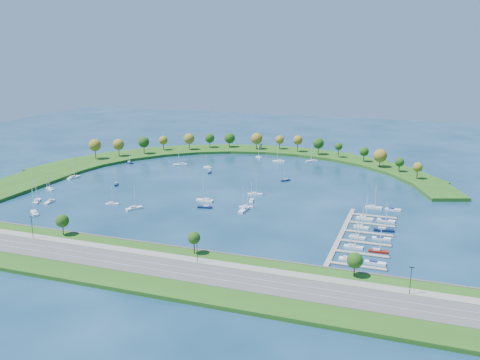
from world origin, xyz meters
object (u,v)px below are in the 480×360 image
(moored_boat_14, at_px, (244,209))
(docked_boat_8, at_px, (364,218))
(moored_boat_6, at_px, (35,212))
(moored_boat_12, at_px, (251,200))
(moored_boat_17, at_px, (259,157))
(moored_boat_13, at_px, (49,201))
(docked_boat_10, at_px, (373,207))
(moored_boat_3, at_px, (112,203))
(moored_boat_11, at_px, (208,167))
(moored_boat_21, at_px, (50,188))
(docked_boat_7, at_px, (384,229))
(moored_boat_2, at_px, (134,208))
(moored_boat_8, at_px, (180,164))
(docked_boat_11, at_px, (393,209))
(moored_boat_7, at_px, (130,162))
(moored_boat_10, at_px, (285,180))
(moored_boat_5, at_px, (255,194))
(docked_boat_4, at_px, (357,236))
(moored_boat_20, at_px, (205,200))
(docked_boat_0, at_px, (349,258))
(moored_boat_18, at_px, (205,206))
(docked_boat_1, at_px, (375,263))
(docked_boat_5, at_px, (381,238))
(docked_boat_9, at_px, (386,220))
(harbor_tower, at_px, (261,147))
(moored_boat_4, at_px, (37,201))
(moored_boat_16, at_px, (116,184))
(moored_boat_19, at_px, (312,160))
(moored_boat_1, at_px, (73,177))
(moored_boat_15, at_px, (210,172))
(dock_system, at_px, (357,237))
(moored_boat_0, at_px, (279,161))
(docked_boat_2, at_px, (353,246))
(docked_boat_3, at_px, (378,250))

(moored_boat_14, xyz_separation_m, docked_boat_8, (61.68, 7.37, -0.05))
(moored_boat_6, height_order, moored_boat_12, moored_boat_6)
(moored_boat_14, relative_size, moored_boat_17, 1.44)
(moored_boat_13, height_order, docked_boat_10, docked_boat_10)
(moored_boat_3, distance_m, docked_boat_8, 135.28)
(moored_boat_17, bearing_deg, moored_boat_12, 144.42)
(moored_boat_11, relative_size, moored_boat_21, 0.89)
(docked_boat_7, bearing_deg, moored_boat_2, 177.67)
(moored_boat_8, height_order, docked_boat_11, moored_boat_8)
(moored_boat_7, distance_m, moored_boat_10, 123.06)
(moored_boat_5, relative_size, docked_boat_4, 1.17)
(moored_boat_20, height_order, docked_boat_0, moored_boat_20)
(moored_boat_2, bearing_deg, moored_boat_12, -25.12)
(moored_boat_2, xyz_separation_m, moored_boat_13, (-50.71, -5.35, -0.04))
(moored_boat_18, distance_m, docked_boat_10, 90.57)
(docked_boat_1, bearing_deg, moored_boat_18, 156.45)
(docked_boat_1, bearing_deg, docked_boat_4, 113.53)
(docked_boat_5, height_order, docked_boat_9, docked_boat_9)
(moored_boat_13, bearing_deg, moored_boat_20, 103.34)
(docked_boat_4, bearing_deg, harbor_tower, 124.37)
(moored_boat_12, bearing_deg, moored_boat_10, -20.74)
(moored_boat_4, height_order, docked_boat_11, moored_boat_4)
(docked_boat_7, bearing_deg, moored_boat_16, 162.84)
(docked_boat_1, height_order, docked_boat_4, docked_boat_4)
(docked_boat_7, bearing_deg, moored_boat_18, 170.18)
(docked_boat_5, bearing_deg, moored_boat_16, 160.98)
(harbor_tower, bearing_deg, moored_boat_4, -112.40)
(moored_boat_11, height_order, moored_boat_19, moored_boat_19)
(docked_boat_1, distance_m, docked_boat_9, 55.14)
(moored_boat_1, bearing_deg, moored_boat_14, -91.93)
(docked_boat_5, height_order, docked_boat_7, docked_boat_7)
(moored_boat_10, xyz_separation_m, moored_boat_15, (-54.85, 4.03, 0.01))
(dock_system, height_order, moored_boat_10, moored_boat_10)
(moored_boat_0, height_order, moored_boat_2, moored_boat_2)
(moored_boat_15, height_order, docked_boat_7, docked_boat_7)
(moored_boat_10, distance_m, docked_boat_2, 117.11)
(moored_boat_21, bearing_deg, docked_boat_9, -151.81)
(moored_boat_10, relative_size, moored_boat_11, 1.00)
(moored_boat_16, height_order, docked_boat_0, docked_boat_0)
(docked_boat_1, bearing_deg, moored_boat_20, 152.46)
(docked_boat_4, bearing_deg, docked_boat_3, -48.73)
(moored_boat_8, distance_m, docked_boat_7, 178.20)
(moored_boat_11, bearing_deg, docked_boat_4, 153.40)
(moored_boat_7, xyz_separation_m, moored_boat_11, (60.43, 6.07, -0.02))
(moored_boat_0, bearing_deg, moored_boat_6, 53.52)
(moored_boat_6, bearing_deg, dock_system, -132.73)
(docked_boat_3, distance_m, docked_boat_5, 15.92)
(moored_boat_15, bearing_deg, moored_boat_17, 145.02)
(moored_boat_0, bearing_deg, docked_boat_4, 109.37)
(moored_boat_19, bearing_deg, moored_boat_18, 45.12)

